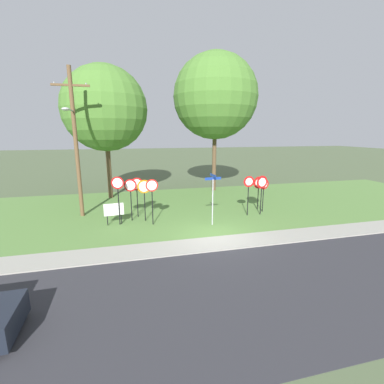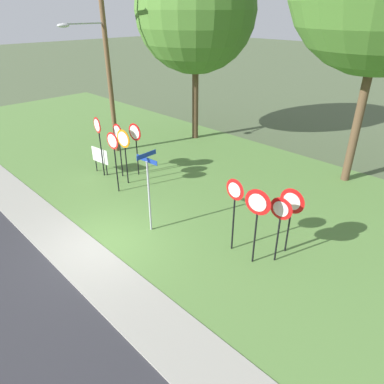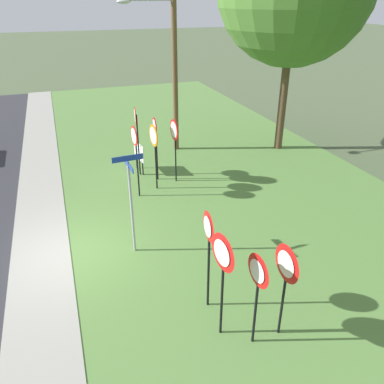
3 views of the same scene
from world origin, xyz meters
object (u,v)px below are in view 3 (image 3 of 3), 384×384
at_px(stop_sign_far_center, 154,143).
at_px(yield_sign_near_left, 257,280).
at_px(stop_sign_near_left, 174,137).
at_px(stop_sign_far_left, 155,135).
at_px(yield_sign_far_right, 222,262).
at_px(utility_pole, 171,42).
at_px(yield_sign_near_right, 208,238).
at_px(stop_sign_near_right, 136,127).
at_px(street_name_post, 131,197).
at_px(notice_board, 139,153).
at_px(yield_sign_far_left, 285,271).
at_px(stop_sign_far_right, 135,146).

height_order(stop_sign_far_center, yield_sign_near_left, stop_sign_far_center).
relative_size(stop_sign_near_left, stop_sign_far_center, 1.00).
height_order(stop_sign_far_left, yield_sign_far_right, yield_sign_far_right).
bearing_deg(utility_pole, yield_sign_near_right, -12.71).
relative_size(stop_sign_near_right, street_name_post, 0.95).
xyz_separation_m(stop_sign_near_right, street_name_post, (5.15, -1.29, -0.28)).
relative_size(stop_sign_far_left, yield_sign_near_left, 1.13).
relative_size(stop_sign_near_right, yield_sign_near_left, 1.25).
bearing_deg(yield_sign_far_right, stop_sign_far_left, 165.59).
bearing_deg(notice_board, stop_sign_far_center, 0.73).
bearing_deg(stop_sign_far_left, stop_sign_far_center, -14.66).
xyz_separation_m(yield_sign_near_right, notice_board, (-8.18, 0.23, -1.06)).
height_order(yield_sign_far_left, street_name_post, street_name_post).
height_order(stop_sign_near_left, yield_sign_far_left, stop_sign_near_left).
distance_m(yield_sign_far_left, notice_board, 9.57).
bearing_deg(yield_sign_far_right, utility_pole, 158.97).
distance_m(stop_sign_far_center, yield_sign_far_right, 7.32).
distance_m(stop_sign_far_right, utility_pole, 5.71).
bearing_deg(stop_sign_far_left, yield_sign_far_left, 5.66).
bearing_deg(notice_board, stop_sign_near_right, -22.96).
relative_size(yield_sign_near_left, notice_board, 1.79).
height_order(stop_sign_far_center, yield_sign_far_left, stop_sign_far_center).
bearing_deg(yield_sign_near_right, stop_sign_near_left, 171.33).
distance_m(yield_sign_near_left, utility_pole, 12.12).
distance_m(stop_sign_near_left, yield_sign_near_right, 6.94).
xyz_separation_m(stop_sign_near_right, stop_sign_far_left, (0.69, 0.56, -0.19)).
xyz_separation_m(stop_sign_far_center, yield_sign_near_right, (6.42, -0.46, 0.06)).
xyz_separation_m(yield_sign_near_right, yield_sign_far_right, (0.88, -0.05, 0.01)).
xyz_separation_m(stop_sign_far_right, utility_pole, (-4.19, 2.61, 2.88)).
bearing_deg(stop_sign_near_right, yield_sign_near_right, 7.29).
bearing_deg(stop_sign_far_right, yield_sign_far_left, 6.40).
distance_m(stop_sign_far_right, yield_sign_far_right, 6.92).
xyz_separation_m(yield_sign_far_right, utility_pole, (-11.11, 2.36, 2.90)).
bearing_deg(stop_sign_far_right, stop_sign_far_center, 111.74).
height_order(stop_sign_far_right, utility_pole, utility_pole).
bearing_deg(stop_sign_far_left, street_name_post, -19.78).
xyz_separation_m(stop_sign_far_right, yield_sign_far_left, (7.34, 1.44, -0.23)).
height_order(stop_sign_far_left, stop_sign_far_center, stop_sign_far_left).
bearing_deg(notice_board, street_name_post, -20.94).
bearing_deg(stop_sign_near_right, yield_sign_near_left, 10.52).
bearing_deg(stop_sign_far_center, notice_board, -178.52).
bearing_deg(stop_sign_near_left, yield_sign_far_left, -4.94).
distance_m(yield_sign_near_left, yield_sign_far_left, 0.64).
bearing_deg(stop_sign_near_left, utility_pole, 160.88).
xyz_separation_m(stop_sign_far_left, notice_board, (-0.99, -0.48, -1.01)).
bearing_deg(yield_sign_far_right, stop_sign_near_right, 169.67).
relative_size(stop_sign_far_left, stop_sign_far_right, 0.95).
height_order(yield_sign_near_left, utility_pole, utility_pole).
bearing_deg(yield_sign_near_left, yield_sign_far_right, -134.37).
height_order(yield_sign_near_right, street_name_post, street_name_post).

